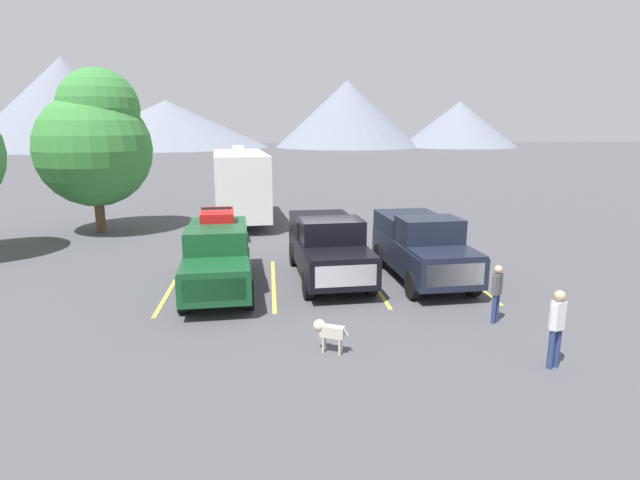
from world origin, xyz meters
TOP-DOWN VIEW (x-y plane):
  - ground_plane at (0.00, 0.00)m, footprint 240.00×240.00m
  - pickup_truck_a at (-3.38, -0.30)m, footprint 2.36×5.87m
  - pickup_truck_b at (0.22, 0.41)m, footprint 2.49×5.66m
  - pickup_truck_c at (3.31, -0.06)m, footprint 2.43×5.35m
  - lot_stripe_a at (-4.90, -0.13)m, footprint 0.12×5.50m
  - lot_stripe_b at (-1.63, -0.13)m, footprint 0.12×5.50m
  - lot_stripe_c at (1.63, -0.13)m, footprint 0.12×5.50m
  - lot_stripe_d at (4.90, -0.13)m, footprint 0.12×5.50m
  - camper_trailer_a at (-3.18, 10.68)m, footprint 3.27×8.73m
  - person_a at (4.27, -6.69)m, footprint 0.37×0.27m
  - person_b at (4.12, -4.10)m, footprint 0.29×0.28m
  - dog at (-0.47, -5.43)m, footprint 0.79×0.49m
  - tree_a at (-9.69, 8.92)m, footprint 5.28×5.28m
  - mountain_ridge at (-15.50, 95.96)m, footprint 112.31×46.36m

SIDE VIEW (x-z plane):
  - ground_plane at x=0.00m, z-range 0.00..0.00m
  - lot_stripe_a at x=-4.90m, z-range 0.00..0.01m
  - lot_stripe_b at x=-1.63m, z-range 0.00..0.01m
  - lot_stripe_c at x=1.63m, z-range 0.00..0.01m
  - lot_stripe_d at x=4.90m, z-range 0.00..0.01m
  - dog at x=-0.47m, z-range 0.14..0.91m
  - person_b at x=4.12m, z-range 0.12..1.68m
  - person_a at x=4.27m, z-range 0.13..1.87m
  - pickup_truck_b at x=0.22m, z-range 0.04..2.17m
  - pickup_truck_a at x=-3.38m, z-range -0.10..2.35m
  - pickup_truck_c at x=3.31m, z-range 0.05..2.24m
  - camper_trailer_a at x=-3.18m, z-range 0.10..4.06m
  - tree_a at x=-9.69m, z-range 0.58..8.19m
  - mountain_ridge at x=-15.50m, z-range -1.94..15.77m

